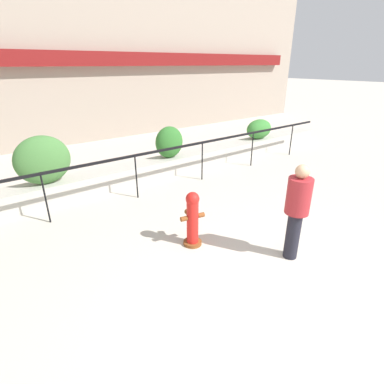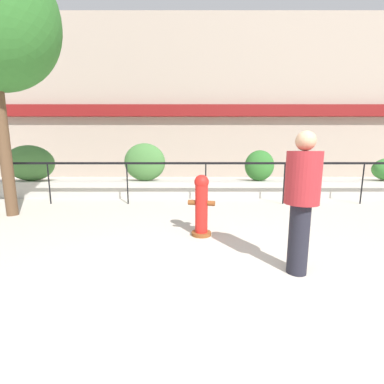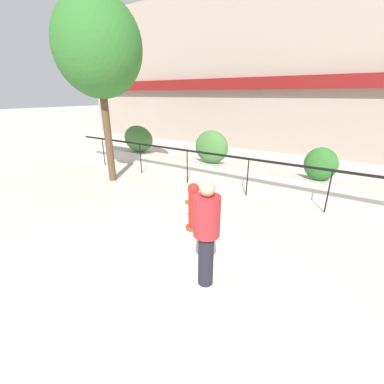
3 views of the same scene
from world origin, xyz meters
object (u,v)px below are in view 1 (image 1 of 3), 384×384
hedge_bush_1 (43,160)px  pedestrian (297,207)px  fire_hydrant (192,218)px  hedge_bush_3 (259,129)px  hedge_bush_2 (169,142)px

hedge_bush_1 → pedestrian: pedestrian is taller
fire_hydrant → pedestrian: 1.85m
fire_hydrant → hedge_bush_1: bearing=114.1°
hedge_bush_3 → pedestrian: pedestrian is taller
hedge_bush_2 → hedge_bush_3: size_ratio=0.83×
hedge_bush_3 → fire_hydrant: 7.11m
hedge_bush_2 → pedestrian: bearing=-99.1°
hedge_bush_1 → hedge_bush_3: (7.72, 0.00, -0.22)m
pedestrian → fire_hydrant: bearing=129.3°
hedge_bush_3 → fire_hydrant: bearing=-148.9°
hedge_bush_1 → hedge_bush_2: (3.59, 0.00, -0.11)m
hedge_bush_2 → hedge_bush_3: hedge_bush_2 is taller
hedge_bush_2 → fire_hydrant: 4.18m
hedge_bush_1 → pedestrian: size_ratio=0.74×
hedge_bush_1 → pedestrian: (2.77, -5.06, -0.10)m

